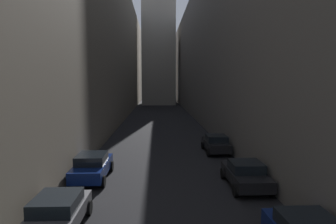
{
  "coord_description": "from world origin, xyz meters",
  "views": [
    {
      "loc": [
        -0.51,
        1.04,
        5.78
      ],
      "look_at": [
        0.0,
        14.33,
        4.45
      ],
      "focal_mm": 31.5,
      "sensor_mm": 36.0,
      "label": 1
    }
  ],
  "objects_px": {
    "parked_car_left_second": "(57,213)",
    "parked_car_right_third": "(246,174)",
    "parked_car_left_third": "(92,166)",
    "parked_car_right_far": "(216,143)"
  },
  "relations": [
    {
      "from": "parked_car_left_third",
      "to": "parked_car_right_far",
      "type": "bearing_deg",
      "value": -53.61
    },
    {
      "from": "parked_car_left_second",
      "to": "parked_car_right_third",
      "type": "distance_m",
      "value": 9.91
    },
    {
      "from": "parked_car_left_second",
      "to": "parked_car_right_far",
      "type": "height_order",
      "value": "parked_car_right_far"
    },
    {
      "from": "parked_car_left_second",
      "to": "parked_car_right_third",
      "type": "height_order",
      "value": "parked_car_right_third"
    },
    {
      "from": "parked_car_left_second",
      "to": "parked_car_right_third",
      "type": "relative_size",
      "value": 0.98
    },
    {
      "from": "parked_car_left_third",
      "to": "parked_car_right_far",
      "type": "xyz_separation_m",
      "value": [
        8.8,
        6.49,
        -0.05
      ]
    },
    {
      "from": "parked_car_left_third",
      "to": "parked_car_right_third",
      "type": "distance_m",
      "value": 8.96
    },
    {
      "from": "parked_car_right_far",
      "to": "parked_car_left_second",
      "type": "bearing_deg",
      "value": 145.37
    },
    {
      "from": "parked_car_left_third",
      "to": "parked_car_right_far",
      "type": "height_order",
      "value": "parked_car_left_third"
    },
    {
      "from": "parked_car_right_third",
      "to": "parked_car_left_third",
      "type": "bearing_deg",
      "value": 79.09
    }
  ]
}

